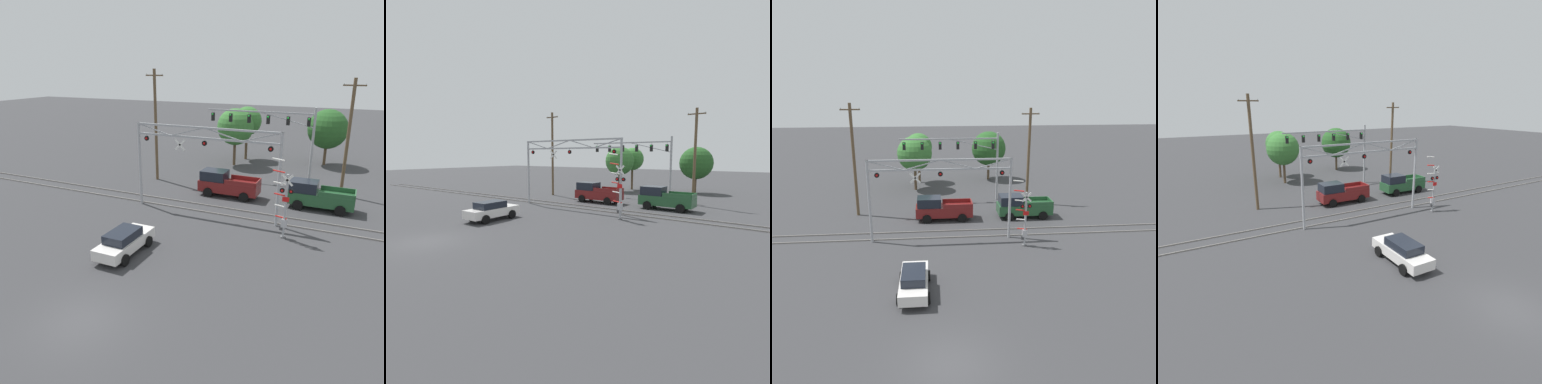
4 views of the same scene
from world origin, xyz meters
The scene contains 14 objects.
ground_plane centered at (0.00, 0.00, 0.00)m, with size 200.00×200.00×0.00m, color #38383A.
rail_track_near centered at (0.00, 14.54, 0.05)m, with size 80.00×0.08×0.10m, color gray.
rail_track_far centered at (0.00, 15.97, 0.05)m, with size 80.00×0.08×0.10m, color gray.
crossing_gantry centered at (-0.02, 14.25, 4.76)m, with size 11.39×0.26×6.72m.
crossing_signal_mast centered at (6.40, 12.46, 2.14)m, with size 1.50×0.35×5.38m.
traffic_signal_span centered at (3.34, 24.87, 5.26)m, with size 10.48×0.39×7.36m.
pickup_truck_lead centered at (0.11, 19.03, 1.08)m, with size 5.24×2.13×2.19m.
pickup_truck_following centered at (7.77, 19.03, 1.08)m, with size 5.13×2.13×2.19m.
sedan_waiting centered at (-1.89, 6.29, 0.80)m, with size 1.94×4.39×1.53m.
utility_pole_left centered at (-7.88, 20.97, 5.48)m, with size 1.80×0.28×10.67m.
utility_pole_right centered at (9.38, 23.30, 5.15)m, with size 1.80×0.28×10.00m.
background_tree_beyond_span centered at (6.86, 34.04, 4.14)m, with size 4.45×4.45×6.37m.
background_tree_far_left_verge centered at (-2.26, 33.09, 4.64)m, with size 3.41×3.41×6.37m.
background_tree_far_right_verge centered at (-2.62, 29.66, 4.41)m, with size 4.09×4.09×6.47m.
Camera 1 is at (10.30, -10.72, 10.86)m, focal length 35.00 mm.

